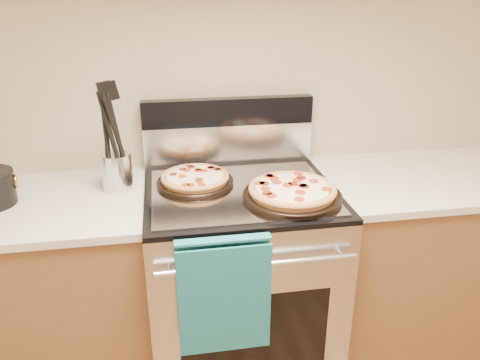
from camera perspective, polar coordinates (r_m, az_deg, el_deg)
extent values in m
plane|color=tan|center=(2.09, -1.67, 13.65)|extent=(4.00, 0.00, 4.00)
cube|color=#B7B7BC|center=(2.11, 0.00, -12.84)|extent=(0.76, 0.68, 0.90)
cube|color=black|center=(1.86, 1.84, -18.77)|extent=(0.56, 0.01, 0.40)
cube|color=black|center=(1.88, 0.00, -1.38)|extent=(0.76, 0.68, 0.02)
cube|color=silver|center=(2.13, -1.41, 4.43)|extent=(0.76, 0.06, 0.18)
cube|color=black|center=(2.09, -1.45, 8.34)|extent=(0.76, 0.06, 0.12)
cylinder|color=silver|center=(1.61, 2.28, -10.34)|extent=(0.70, 0.03, 0.03)
cube|color=gray|center=(1.85, 0.15, -1.38)|extent=(0.70, 0.55, 0.01)
cube|color=brown|center=(2.20, -24.05, -13.77)|extent=(1.00, 0.62, 0.88)
cube|color=beige|center=(1.98, -26.12, -3.03)|extent=(1.02, 0.64, 0.03)
cube|color=brown|center=(2.42, 21.15, -9.74)|extent=(1.00, 0.62, 0.88)
cube|color=beige|center=(2.23, 22.78, 0.24)|extent=(1.02, 0.64, 0.03)
cylinder|color=silver|center=(1.94, -14.77, 1.01)|extent=(0.14, 0.14, 0.15)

